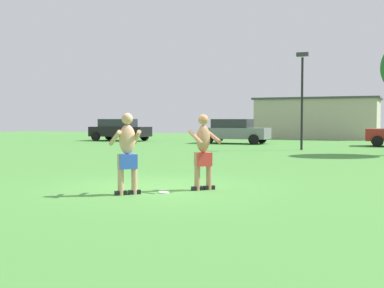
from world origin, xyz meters
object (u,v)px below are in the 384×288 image
player_with_cap (203,148)px  frisbee (164,192)px  player_in_blue (127,151)px  car_black_mid_lot (120,129)px  lamp_post (302,89)px  car_gray_near_post (235,131)px

player_with_cap → frisbee: bearing=-129.3°
player_with_cap → player_in_blue: bearing=-133.9°
player_with_cap → car_black_mid_lot: player_with_cap is taller
player_with_cap → lamp_post: lamp_post is taller
player_with_cap → car_gray_near_post: player_with_cap is taller
player_in_blue → car_gray_near_post: bearing=102.7°
player_with_cap → frisbee: player_with_cap is taller
frisbee → car_black_mid_lot: car_black_mid_lot is taller
player_in_blue → lamp_post: size_ratio=0.35×
player_in_blue → lamp_post: lamp_post is taller
frisbee → car_gray_near_post: size_ratio=0.06×
player_with_cap → lamp_post: size_ratio=0.35×
player_with_cap → player_in_blue: size_ratio=0.99×
frisbee → car_black_mid_lot: bearing=123.9°
car_gray_near_post → car_black_mid_lot: size_ratio=1.00×
car_gray_near_post → car_black_mid_lot: bearing=177.3°
player_in_blue → lamp_post: (0.44, 16.54, 2.19)m
player_with_cap → car_gray_near_post: bearing=106.7°
player_with_cap → car_black_mid_lot: 25.49m
lamp_post → player_with_cap: bearing=-87.1°
frisbee → lamp_post: (-0.17, 16.03, 3.10)m
player_in_blue → car_gray_near_post: 22.01m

